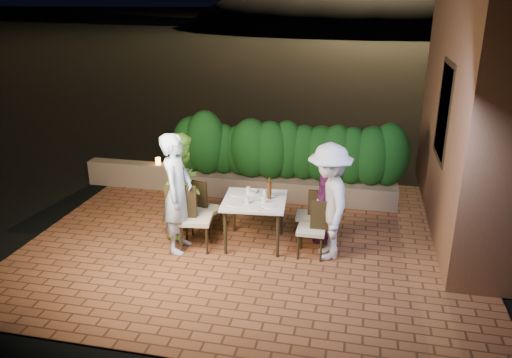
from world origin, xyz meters
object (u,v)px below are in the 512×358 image
(dining_table, at_px, (255,222))
(diner_green, at_px, (184,185))
(diner_blue, at_px, (177,193))
(bowl, at_px, (252,192))
(chair_right_back, at_px, (309,215))
(beer_bottle, at_px, (269,188))
(chair_right_front, at_px, (311,228))
(chair_left_back, at_px, (206,208))
(chair_left_front, at_px, (196,218))
(diner_purple, at_px, (328,192))
(diner_white, at_px, (329,202))
(parapet_lamp, at_px, (158,161))

(dining_table, relative_size, diner_green, 0.56)
(dining_table, xyz_separation_m, diner_blue, (-1.09, -0.42, 0.55))
(bowl, bearing_deg, chair_right_back, 5.20)
(beer_bottle, height_order, chair_right_front, beer_bottle)
(chair_left_back, xyz_separation_m, chair_right_front, (1.75, -0.39, 0.00))
(chair_right_front, bearing_deg, diner_green, -9.60)
(beer_bottle, xyz_separation_m, chair_right_front, (0.69, -0.27, -0.48))
(chair_left_front, relative_size, diner_green, 0.61)
(diner_blue, distance_m, diner_purple, 2.32)
(diner_white, bearing_deg, chair_right_front, -97.96)
(chair_left_front, bearing_deg, bowl, 31.18)
(chair_left_back, bearing_deg, chair_right_back, 20.34)
(chair_left_front, distance_m, chair_right_front, 1.76)
(chair_right_front, bearing_deg, chair_left_front, 4.35)
(beer_bottle, xyz_separation_m, diner_blue, (-1.30, -0.50, -0.00))
(beer_bottle, relative_size, parapet_lamp, 2.47)
(diner_white, bearing_deg, diner_green, -113.00)
(chair_left_back, height_order, diner_blue, diner_blue)
(bowl, bearing_deg, dining_table, -67.68)
(diner_blue, height_order, diner_white, diner_blue)
(bowl, relative_size, parapet_lamp, 1.27)
(chair_left_front, relative_size, chair_left_back, 1.16)
(diner_blue, height_order, diner_purple, diner_blue)
(chair_left_back, height_order, diner_green, diner_green)
(beer_bottle, height_order, chair_right_back, beer_bottle)
(dining_table, height_order, diner_white, diner_white)
(bowl, distance_m, diner_blue, 1.20)
(beer_bottle, relative_size, diner_blue, 0.19)
(chair_left_back, bearing_deg, chair_left_front, -74.66)
(diner_white, xyz_separation_m, diner_purple, (-0.04, 0.54, -0.06))
(chair_left_front, distance_m, chair_right_back, 1.79)
(beer_bottle, relative_size, chair_left_front, 0.34)
(dining_table, relative_size, bowl, 5.35)
(dining_table, distance_m, diner_green, 1.29)
(dining_table, bearing_deg, parapet_lamp, 140.74)
(diner_white, bearing_deg, diner_purple, 169.35)
(chair_left_front, distance_m, diner_blue, 0.48)
(chair_right_back, distance_m, diner_purple, 0.49)
(dining_table, xyz_separation_m, diner_purple, (1.09, 0.37, 0.44))
(diner_green, xyz_separation_m, diner_purple, (2.29, 0.23, -0.03))
(chair_right_back, bearing_deg, diner_purple, -176.74)
(diner_green, distance_m, diner_white, 2.36)
(parapet_lamp, bearing_deg, dining_table, -39.26)
(chair_left_back, relative_size, diner_white, 0.51)
(chair_right_front, bearing_deg, bowl, -24.64)
(chair_left_back, xyz_separation_m, parapet_lamp, (-1.59, 1.80, 0.13))
(beer_bottle, relative_size, chair_left_back, 0.39)
(diner_green, height_order, diner_purple, diner_green)
(chair_left_front, relative_size, chair_right_front, 1.15)
(beer_bottle, bearing_deg, chair_right_back, 24.29)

